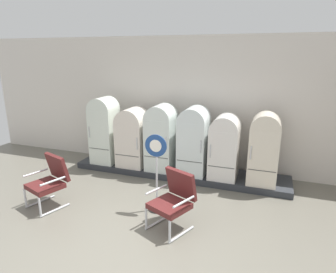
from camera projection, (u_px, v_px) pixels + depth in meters
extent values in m
cube|color=#686559|center=(117.00, 252.00, 4.33)|extent=(12.00, 10.00, 0.05)
cube|color=silver|center=(187.00, 104.00, 7.20)|extent=(11.76, 0.12, 3.22)
cube|color=#47443F|center=(188.00, 51.00, 6.85)|extent=(11.76, 0.07, 0.06)
cube|color=#2D3035|center=(178.00, 172.00, 7.05)|extent=(5.09, 0.95, 0.14)
cube|color=silver|center=(105.00, 136.00, 7.33)|extent=(0.60, 0.59, 1.35)
cylinder|color=silver|center=(103.00, 110.00, 7.14)|extent=(0.60, 0.58, 0.60)
cube|color=#383838|center=(99.00, 149.00, 7.12)|extent=(0.55, 0.01, 0.01)
cylinder|color=silver|center=(89.00, 132.00, 7.08)|extent=(0.02, 0.02, 0.28)
cube|color=silver|center=(133.00, 144.00, 7.16)|extent=(0.67, 0.68, 1.09)
cylinder|color=silver|center=(132.00, 122.00, 7.01)|extent=(0.67, 0.67, 0.67)
cube|color=#383838|center=(127.00, 156.00, 6.90)|extent=(0.62, 0.01, 0.01)
cylinder|color=silver|center=(137.00, 144.00, 6.71)|extent=(0.02, 0.02, 0.28)
cube|color=silver|center=(161.00, 144.00, 6.90)|extent=(0.63, 0.67, 1.24)
cylinder|color=silver|center=(161.00, 118.00, 6.73)|extent=(0.63, 0.66, 0.63)
cube|color=#383838|center=(156.00, 157.00, 6.65)|extent=(0.58, 0.01, 0.01)
cylinder|color=silver|center=(166.00, 143.00, 6.46)|extent=(0.02, 0.02, 0.28)
cube|color=white|center=(193.00, 147.00, 6.66)|extent=(0.62, 0.69, 1.23)
cylinder|color=white|center=(194.00, 121.00, 6.49)|extent=(0.62, 0.68, 0.62)
cube|color=#383838|center=(189.00, 161.00, 6.40)|extent=(0.57, 0.01, 0.01)
cylinder|color=silver|center=(201.00, 147.00, 6.21)|extent=(0.02, 0.02, 0.28)
cube|color=white|center=(224.00, 153.00, 6.45)|extent=(0.61, 0.69, 1.11)
cylinder|color=white|center=(225.00, 129.00, 6.30)|extent=(0.61, 0.67, 0.61)
cube|color=#383838|center=(221.00, 167.00, 6.19)|extent=(0.56, 0.01, 0.01)
cylinder|color=silver|center=(210.00, 151.00, 6.16)|extent=(0.02, 0.02, 0.28)
cube|color=silver|center=(263.00, 155.00, 6.17)|extent=(0.59, 0.69, 1.21)
cylinder|color=silver|center=(266.00, 127.00, 6.00)|extent=(0.59, 0.68, 0.59)
cube|color=#383838|center=(262.00, 171.00, 5.91)|extent=(0.55, 0.01, 0.01)
cylinder|color=silver|center=(251.00, 153.00, 5.88)|extent=(0.02, 0.02, 0.28)
cylinder|color=silver|center=(40.00, 201.00, 5.74)|extent=(0.23, 0.57, 0.04)
cylinder|color=silver|center=(25.00, 198.00, 5.48)|extent=(0.05, 0.05, 0.37)
cylinder|color=silver|center=(55.00, 210.00, 5.42)|extent=(0.23, 0.57, 0.04)
cylinder|color=silver|center=(40.00, 207.00, 5.16)|extent=(0.05, 0.05, 0.37)
cube|color=#551F1E|center=(45.00, 186.00, 5.46)|extent=(0.72, 0.69, 0.09)
cube|color=#551F1E|center=(57.00, 167.00, 5.60)|extent=(0.60, 0.35, 0.50)
cylinder|color=silver|center=(36.00, 173.00, 5.60)|extent=(0.19, 0.47, 0.04)
cylinder|color=silver|center=(53.00, 181.00, 5.23)|extent=(0.19, 0.47, 0.04)
cylinder|color=silver|center=(158.00, 222.00, 5.04)|extent=(0.28, 0.55, 0.04)
cylinder|color=silver|center=(146.00, 219.00, 4.80)|extent=(0.05, 0.05, 0.37)
cylinder|color=silver|center=(181.00, 234.00, 4.69)|extent=(0.28, 0.55, 0.04)
cylinder|color=silver|center=(170.00, 232.00, 4.45)|extent=(0.05, 0.05, 0.37)
cube|color=#551F1E|center=(169.00, 206.00, 4.75)|extent=(0.74, 0.72, 0.09)
cube|color=#551F1E|center=(181.00, 184.00, 4.87)|extent=(0.59, 0.39, 0.50)
cylinder|color=silver|center=(156.00, 190.00, 4.91)|extent=(0.23, 0.45, 0.04)
cylinder|color=silver|center=(184.00, 202.00, 4.50)|extent=(0.23, 0.45, 0.04)
cylinder|color=#2D2D30|center=(157.00, 209.00, 5.48)|extent=(0.32, 0.32, 0.03)
cylinder|color=silver|center=(157.00, 178.00, 5.31)|extent=(0.04, 0.04, 1.23)
cylinder|color=navy|center=(156.00, 146.00, 5.11)|extent=(0.40, 0.02, 0.40)
cylinder|color=white|center=(156.00, 146.00, 5.10)|extent=(0.22, 0.00, 0.22)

